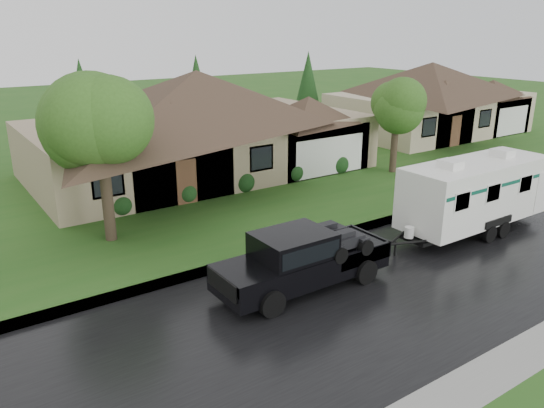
# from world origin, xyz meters

# --- Properties ---
(ground) EXTENTS (140.00, 140.00, 0.00)m
(ground) POSITION_xyz_m (0.00, 0.00, 0.00)
(ground) COLOR #27581B
(ground) RESTS_ON ground
(road) EXTENTS (140.00, 8.00, 0.01)m
(road) POSITION_xyz_m (0.00, -2.00, 0.01)
(road) COLOR black
(road) RESTS_ON ground
(curb) EXTENTS (140.00, 0.50, 0.15)m
(curb) POSITION_xyz_m (0.00, 2.25, 0.07)
(curb) COLOR gray
(curb) RESTS_ON ground
(lawn) EXTENTS (140.00, 26.00, 0.15)m
(lawn) POSITION_xyz_m (0.00, 15.00, 0.07)
(lawn) COLOR #27581B
(lawn) RESTS_ON ground
(house_main) EXTENTS (19.44, 10.80, 6.90)m
(house_main) POSITION_xyz_m (2.29, 13.84, 3.59)
(house_main) COLOR tan
(house_main) RESTS_ON lawn
(house_neighbor) EXTENTS (15.12, 9.72, 6.45)m
(house_neighbor) POSITION_xyz_m (22.27, 14.34, 3.32)
(house_neighbor) COLOR tan
(house_neighbor) RESTS_ON lawn
(tree_left_green) EXTENTS (3.88, 3.88, 6.43)m
(tree_left_green) POSITION_xyz_m (-5.61, 6.69, 4.61)
(tree_left_green) COLOR #382B1E
(tree_left_green) RESTS_ON lawn
(tree_right_green) EXTENTS (3.20, 3.20, 5.29)m
(tree_right_green) POSITION_xyz_m (10.89, 7.63, 3.82)
(tree_right_green) COLOR #382B1E
(tree_right_green) RESTS_ON lawn
(shrub_row) EXTENTS (13.60, 1.00, 1.00)m
(shrub_row) POSITION_xyz_m (2.00, 9.30, 0.65)
(shrub_row) COLOR #143814
(shrub_row) RESTS_ON lawn
(pickup_truck) EXTENTS (5.83, 2.22, 1.94)m
(pickup_truck) POSITION_xyz_m (-1.86, -0.41, 1.04)
(pickup_truck) COLOR black
(pickup_truck) RESTS_ON ground
(travel_trailer) EXTENTS (7.19, 2.53, 3.23)m
(travel_trailer) POSITION_xyz_m (6.95, -0.41, 1.71)
(travel_trailer) COLOR white
(travel_trailer) RESTS_ON ground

